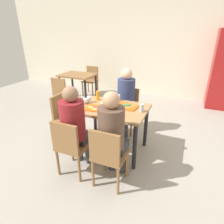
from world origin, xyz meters
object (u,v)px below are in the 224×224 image
object	(u,v)px
background_chair_far	(91,78)
paper_plate_center	(108,101)
background_table	(78,79)
plastic_cup_b	(105,113)
chair_far_side	(127,107)
background_chair_near	(62,92)
paper_plate_near_edge	(117,114)
chair_near_left	(70,144)
pizza_slice_d	(118,113)
person_far_side	(125,97)
soda_can	(142,108)
main_table	(112,114)
chair_left_end	(64,114)
person_in_red	(75,123)
tray_red_far	(126,106)
person_in_brown_jacket	(112,131)
foil_bundle	(85,101)
pizza_slice_c	(107,101)
condiment_bottle	(98,96)
tray_red_near	(97,108)
plastic_cup_a	(118,98)
pizza_slice_a	(97,107)
plastic_cup_c	(89,100)
chair_near_right	(108,154)
pizza_slice_b	(126,105)

from	to	relation	value
background_chair_far	paper_plate_center	bearing A→B (deg)	-55.33
background_table	background_chair_far	world-z (taller)	background_chair_far
plastic_cup_b	background_table	world-z (taller)	plastic_cup_b
chair_far_side	background_chair_near	bearing A→B (deg)	171.04
paper_plate_near_edge	chair_near_left	bearing A→B (deg)	-127.80
paper_plate_center	chair_near_left	bearing A→B (deg)	-96.28
pizza_slice_d	person_far_side	bearing A→B (deg)	101.61
soda_can	main_table	bearing A→B (deg)	-177.60
chair_left_end	paper_plate_near_edge	size ratio (longest dim) A/B	3.82
person_in_red	tray_red_far	xyz separation A→B (m)	(0.46, 0.75, 0.04)
chair_near_left	person_in_brown_jacket	size ratio (longest dim) A/B	0.67
chair_near_left	paper_plate_near_edge	distance (m)	0.76
person_in_red	person_far_side	world-z (taller)	same
main_table	chair_far_side	size ratio (longest dim) A/B	1.29
chair_near_left	chair_far_side	world-z (taller)	same
chair_near_left	foil_bundle	xyz separation A→B (m)	(-0.19, 0.75, 0.32)
tray_red_far	background_chair_near	world-z (taller)	background_chair_near
paper_plate_near_edge	chair_left_end	bearing A→B (deg)	168.95
paper_plate_near_edge	background_chair_far	size ratio (longest dim) A/B	0.26
pizza_slice_c	condiment_bottle	size ratio (longest dim) A/B	1.63
chair_left_end	person_in_red	distance (m)	0.94
chair_far_side	plastic_cup_b	bearing A→B (deg)	-88.59
paper_plate_center	condiment_bottle	bearing A→B (deg)	180.00
tray_red_far	foil_bundle	bearing A→B (deg)	-168.24
background_chair_near	soda_can	bearing A→B (deg)	-24.89
tray_red_near	plastic_cup_a	world-z (taller)	plastic_cup_a
main_table	plastic_cup_b	bearing A→B (deg)	-85.29
background_table	pizza_slice_a	bearing A→B (deg)	-50.71
paper_plate_near_edge	plastic_cup_c	world-z (taller)	plastic_cup_c
person_in_red	background_table	bearing A→B (deg)	121.62
person_far_side	chair_far_side	bearing A→B (deg)	90.00
chair_left_end	person_in_brown_jacket	size ratio (longest dim) A/B	0.67
chair_far_side	person_in_brown_jacket	world-z (taller)	person_in_brown_jacket
person_in_red	paper_plate_near_edge	size ratio (longest dim) A/B	5.68
paper_plate_center	plastic_cup_c	xyz separation A→B (m)	(-0.27, -0.15, 0.05)
plastic_cup_a	plastic_cup_b	bearing A→B (deg)	-85.29
background_chair_near	pizza_slice_c	bearing A→B (deg)	-28.63
chair_near_right	condiment_bottle	size ratio (longest dim) A/B	5.25
chair_left_end	chair_near_right	bearing A→B (deg)	-32.79
plastic_cup_a	plastic_cup_c	xyz separation A→B (m)	(-0.41, -0.27, 0.00)
pizza_slice_c	plastic_cup_b	bearing A→B (deg)	-68.35
person_in_red	main_table	bearing A→B (deg)	66.77
chair_left_end	pizza_slice_b	size ratio (longest dim) A/B	3.05
person_far_side	tray_red_near	world-z (taller)	person_far_side
paper_plate_near_edge	pizza_slice_a	distance (m)	0.37
pizza_slice_d	pizza_slice_a	bearing A→B (deg)	168.58
person_in_red	pizza_slice_c	size ratio (longest dim) A/B	4.78
paper_plate_center	chair_far_side	bearing A→B (deg)	73.78
chair_far_side	paper_plate_near_edge	world-z (taller)	chair_far_side
person_in_red	background_chair_far	bearing A→B (deg)	115.26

